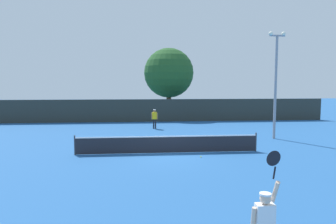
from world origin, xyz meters
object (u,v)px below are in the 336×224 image
(parked_car_mid, at_px, (232,107))
(large_tree, at_px, (169,73))
(tennis_ball, at_px, (201,157))
(player_receiving, at_px, (154,117))
(player_serving, at_px, (265,219))
(light_pole, at_px, (276,78))
(parked_car_near, at_px, (164,108))

(parked_car_mid, bearing_deg, large_tree, -157.71)
(tennis_ball, relative_size, parked_car_mid, 0.02)
(player_receiving, relative_size, tennis_ball, 24.35)
(player_serving, bearing_deg, player_receiving, 93.86)
(light_pole, relative_size, parked_car_mid, 1.74)
(player_receiving, bearing_deg, parked_car_mid, -129.89)
(light_pole, xyz_separation_m, parked_car_mid, (2.51, 18.22, -3.46))
(parked_car_mid, bearing_deg, light_pole, -98.90)
(player_serving, xyz_separation_m, parked_car_mid, (9.30, 32.77, -0.30))
(tennis_ball, distance_m, parked_car_mid, 24.76)
(player_serving, bearing_deg, parked_car_near, 89.29)
(player_serving, distance_m, parked_car_near, 32.07)
(player_receiving, relative_size, large_tree, 0.21)
(tennis_ball, bearing_deg, large_tree, 89.65)
(player_receiving, bearing_deg, parked_car_near, -98.27)
(parked_car_near, bearing_deg, player_receiving, -90.03)
(player_serving, bearing_deg, light_pole, 65.00)
(player_serving, bearing_deg, parked_car_mid, 74.16)
(player_serving, height_order, large_tree, large_tree)
(tennis_ball, bearing_deg, parked_car_mid, 69.42)
(player_serving, height_order, parked_car_near, player_serving)
(large_tree, bearing_deg, tennis_ball, -90.35)
(large_tree, bearing_deg, player_serving, -91.41)
(player_receiving, xyz_separation_m, large_tree, (2.07, 9.04, 4.04))
(tennis_ball, relative_size, light_pole, 0.01)
(light_pole, xyz_separation_m, large_tree, (-6.07, 14.52, 0.82))
(large_tree, bearing_deg, parked_car_mid, 23.34)
(player_receiving, xyz_separation_m, parked_car_mid, (10.65, 12.74, -0.24))
(player_serving, xyz_separation_m, large_tree, (0.72, 29.06, 3.98))
(large_tree, distance_m, parked_car_near, 5.24)
(tennis_ball, distance_m, parked_car_near, 22.48)
(tennis_ball, bearing_deg, light_pole, 38.70)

